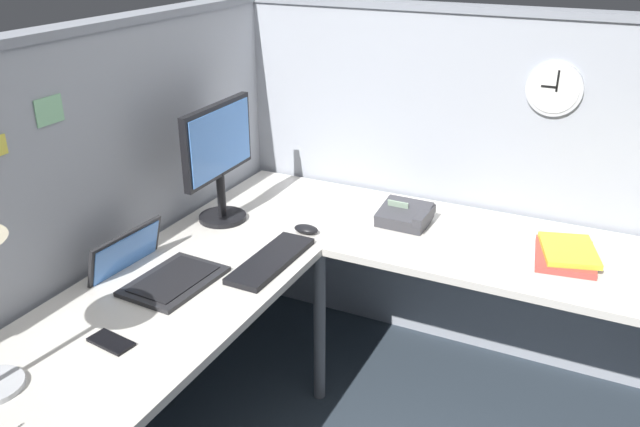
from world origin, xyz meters
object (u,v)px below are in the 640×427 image
Objects in this scene: monitor at (219,154)px; wall_clock at (554,89)px; laptop at (153,270)px; keyboard at (271,260)px; computer_mouse at (306,229)px; cell_phone at (111,342)px; office_phone at (406,216)px; book_stack at (566,254)px.

wall_clock reaches higher than monitor.
wall_clock reaches higher than laptop.
keyboard is 1.95× the size of wall_clock.
monitor reaches higher than keyboard.
laptop is 0.65m from computer_mouse.
office_phone is (1.20, -0.52, 0.03)m from cell_phone.
office_phone is (0.54, -0.34, 0.03)m from keyboard.
monitor is 2.27× the size of wall_clock.
cell_phone is at bearing 135.13° from book_stack.
keyboard is at bearing 148.22° from office_phone.
office_phone reaches higher than book_stack.
keyboard is 0.68m from cell_phone.
monitor is at bearing 20.03° from cell_phone.
office_phone is 0.77m from wall_clock.
keyboard reaches higher than cell_phone.
cell_phone is (-0.94, 0.18, -0.01)m from computer_mouse.
laptop is (-0.52, -0.05, -0.27)m from monitor.
monitor is 0.59m from laptop.
office_phone is at bearing -15.74° from cell_phone.
book_stack is at bearing -59.02° from laptop.
office_phone is (0.26, -0.34, 0.02)m from computer_mouse.
keyboard is at bearing -50.18° from laptop.
book_stack is (0.23, -0.98, 0.00)m from computer_mouse.
laptop is 1.24× the size of book_stack.
book_stack is at bearing -76.99° from computer_mouse.
computer_mouse is 0.47× the size of wall_clock.
monitor is at bearing 95.44° from computer_mouse.
keyboard is 1.30m from wall_clock.
book_stack is 1.46× the size of wall_clock.
keyboard is at bearing 179.98° from computer_mouse.
office_phone is at bearing -30.93° from keyboard.
monitor is at bearing 117.12° from wall_clock.
computer_mouse is at bearing -3.22° from cell_phone.
cell_phone is at bearing 146.70° from wall_clock.
keyboard is 4.13× the size of computer_mouse.
keyboard is at bearing -7.76° from cell_phone.
monitor is 1.16× the size of keyboard.
keyboard is 2.99× the size of cell_phone.
laptop reaches higher than keyboard.
laptop is at bearing 130.67° from keyboard.
computer_mouse is 0.50× the size of office_phone.
book_stack reaches higher than keyboard.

